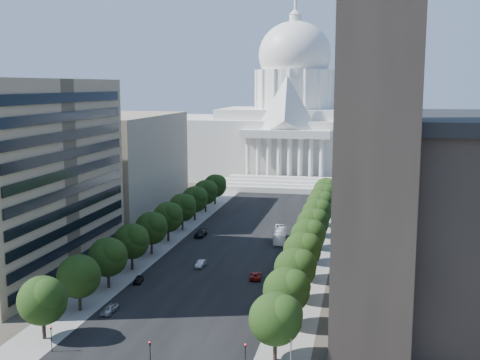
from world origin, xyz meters
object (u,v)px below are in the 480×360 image
Objects in this scene: car_dark_a at (138,280)px; car_red at (256,276)px; car_dark_b at (201,234)px; city_bus at (280,235)px; car_parked at (109,309)px; car_silver at (201,264)px.

car_red reaches higher than car_dark_a.
city_bus reaches higher than car_dark_b.
car_parked reaches higher than car_red.
car_silver is (9.30, 12.70, 0.07)m from car_dark_a.
car_dark_a is 43.87m from city_bus.
car_red is 1.11× the size of car_parked.
car_dark_a is 23.42m from car_red.
car_parked is (-1.29, -53.98, -0.06)m from car_dark_b.
car_silver is at bearing -124.60° from city_bus.
city_bus reaches higher than car_silver.
car_parked is at bearing -93.12° from car_dark_a.
car_dark_a is 16.18m from car_parked.
car_parked is (-8.30, -28.84, 0.04)m from car_silver.
car_dark_a is at bearing 11.08° from car_red.
car_dark_a is 0.86× the size of car_parked.
car_parked is 0.36× the size of city_bus.
car_parked is at bearing 40.86° from car_red.
car_dark_a is 0.68× the size of car_dark_b.
car_dark_b is 20.74m from city_bus.
car_dark_a is at bearing 96.09° from car_parked.
car_dark_b reaches higher than car_parked.
car_silver is 0.98× the size of car_parked.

